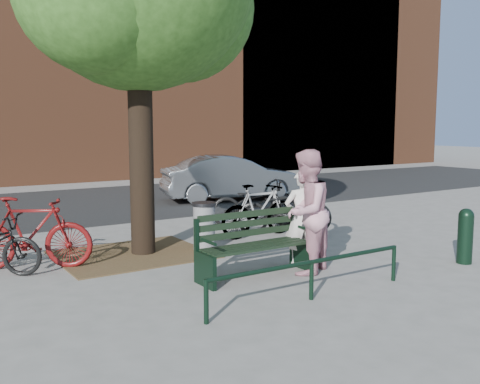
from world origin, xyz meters
TOP-DOWN VIEW (x-y plane):
  - ground at (0.00, 0.00)m, footprint 90.00×90.00m
  - dirt_pit at (-1.00, 2.20)m, footprint 2.40×2.00m
  - road at (0.00, 8.50)m, footprint 40.00×7.00m
  - townhouse_row at (0.17, 16.00)m, footprint 45.00×4.00m
  - park_bench at (-0.00, 0.08)m, footprint 1.74×0.54m
  - guard_railing at (0.00, -1.20)m, footprint 3.06×0.06m
  - person_left at (0.95, 0.15)m, footprint 0.63×0.53m
  - person_right at (0.73, -0.21)m, footprint 1.11×1.03m
  - bollard at (3.18, -1.16)m, footprint 0.23×0.23m
  - litter_bin at (0.17, 1.83)m, footprint 0.41×0.41m
  - bicycle_b at (-2.61, 2.20)m, footprint 1.87×1.31m
  - bicycle_c at (2.21, 3.23)m, footprint 1.99×1.42m
  - bicycle_d at (1.64, 2.27)m, footprint 1.73×0.50m
  - bicycle_e at (2.20, 2.20)m, footprint 1.95×1.58m
  - parked_car at (3.89, 6.86)m, footprint 4.17×2.29m

SIDE VIEW (x-z plane):
  - ground at x=0.00m, z-range 0.00..0.00m
  - road at x=0.00m, z-range 0.00..0.01m
  - dirt_pit at x=-1.00m, z-range 0.00..0.02m
  - guard_railing at x=0.00m, z-range 0.15..0.66m
  - litter_bin at x=0.17m, z-range 0.01..0.85m
  - bollard at x=3.18m, z-range 0.03..0.91m
  - park_bench at x=0.00m, z-range -0.01..0.97m
  - bicycle_c at x=2.21m, z-range 0.00..0.99m
  - bicycle_e at x=2.20m, z-range 0.00..1.00m
  - bicycle_d at x=1.64m, z-range 0.00..1.04m
  - bicycle_b at x=-2.61m, z-range 0.00..1.11m
  - parked_car at x=3.89m, z-range 0.00..1.30m
  - person_left at x=0.95m, z-range 0.00..1.48m
  - person_right at x=0.73m, z-range 0.00..1.82m
  - townhouse_row at x=0.17m, z-range -0.75..13.25m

